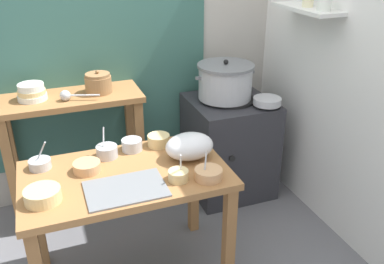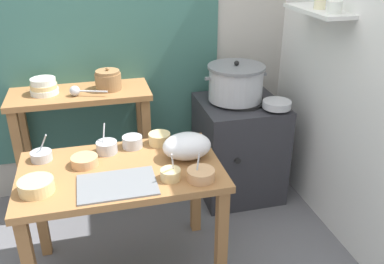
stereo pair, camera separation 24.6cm
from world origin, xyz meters
TOP-DOWN VIEW (x-y plane):
  - wall_back at (0.08, 1.10)m, footprint 4.40×0.12m
  - wall_right at (1.40, 0.20)m, footprint 0.30×3.20m
  - prep_table at (-0.06, 0.02)m, footprint 1.10×0.66m
  - back_shelf_table at (-0.25, 0.83)m, footprint 0.96×0.40m
  - stove_block at (0.89, 0.70)m, footprint 0.60×0.61m
  - steamer_pot at (0.85, 0.72)m, footprint 0.46×0.41m
  - clay_pot at (-0.05, 0.83)m, footprint 0.18×0.18m
  - bowl_stack_enamel at (-0.48, 0.84)m, footprint 0.19×0.19m
  - ladle at (-0.27, 0.75)m, footprint 0.25×0.11m
  - serving_tray at (-0.09, -0.15)m, footprint 0.40×0.28m
  - plastic_bag at (0.32, 0.05)m, footprint 0.28×0.21m
  - wide_pan at (1.08, 0.50)m, footprint 0.20×0.20m
  - prep_bowl_0 at (-0.25, 0.10)m, footprint 0.15×0.15m
  - prep_bowl_1 at (-0.12, 0.23)m, footprint 0.12×0.12m
  - prep_bowl_2 at (-0.49, -0.11)m, footprint 0.17×0.17m
  - prep_bowl_3 at (0.34, -0.20)m, footprint 0.15×0.15m
  - prep_bowl_4 at (-0.48, 0.23)m, footprint 0.12×0.12m
  - prep_bowl_5 at (0.03, 0.26)m, footprint 0.12×0.12m
  - prep_bowl_6 at (0.20, 0.26)m, footprint 0.13×0.13m
  - prep_bowl_7 at (0.18, -0.16)m, footprint 0.11×0.11m

SIDE VIEW (x-z plane):
  - stove_block at x=0.89m, z-range -0.01..0.77m
  - prep_table at x=-0.06m, z-range 0.25..0.97m
  - back_shelf_table at x=-0.25m, z-range 0.23..1.13m
  - serving_tray at x=-0.09m, z-range 0.72..0.73m
  - prep_bowl_4 at x=-0.48m, z-range 0.67..0.83m
  - prep_bowl_0 at x=-0.25m, z-range 0.72..0.78m
  - prep_bowl_3 at x=0.34m, z-range 0.68..0.82m
  - prep_bowl_7 at x=0.18m, z-range 0.67..0.84m
  - prep_bowl_2 at x=-0.49m, z-range 0.72..0.79m
  - prep_bowl_6 at x=0.20m, z-range 0.72..0.79m
  - prep_bowl_5 at x=0.03m, z-range 0.72..0.79m
  - prep_bowl_1 at x=-0.12m, z-range 0.67..0.84m
  - plastic_bag at x=0.32m, z-range 0.72..0.87m
  - wide_pan at x=1.08m, z-range 0.78..0.83m
  - steamer_pot at x=0.85m, z-range 0.76..1.06m
  - ladle at x=-0.27m, z-range 0.90..0.97m
  - bowl_stack_enamel at x=-0.48m, z-range 0.90..1.01m
  - clay_pot at x=-0.05m, z-range 0.89..1.05m
  - wall_right at x=1.40m, z-range 0.00..2.60m
  - wall_back at x=0.08m, z-range 0.00..2.60m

